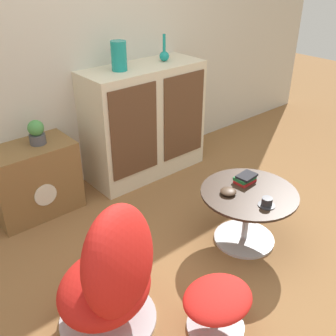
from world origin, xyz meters
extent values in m
plane|color=olive|center=(0.00, 0.00, 0.00)|extent=(12.00, 12.00, 0.00)
cube|color=beige|center=(0.00, 1.67, 1.30)|extent=(6.40, 0.06, 2.60)
cube|color=beige|center=(0.49, 1.41, 0.51)|extent=(1.12, 0.45, 1.03)
cube|color=brown|center=(0.21, 1.18, 0.57)|extent=(0.47, 0.01, 0.78)
cube|color=brown|center=(0.77, 1.18, 0.57)|extent=(0.47, 0.01, 0.78)
cube|color=brown|center=(-0.60, 1.45, 0.29)|extent=(0.67, 0.39, 0.58)
cylinder|color=beige|center=(-0.60, 1.25, 0.25)|extent=(0.18, 0.01, 0.18)
cylinder|color=#B7B7BC|center=(-0.77, 0.13, 0.01)|extent=(0.56, 0.56, 0.02)
cylinder|color=#B7B7BC|center=(-0.77, 0.13, 0.07)|extent=(0.06, 0.06, 0.10)
ellipsoid|color=red|center=(-0.77, 0.13, 0.26)|extent=(0.75, 0.71, 0.28)
ellipsoid|color=red|center=(-0.72, 0.04, 0.50)|extent=(0.69, 0.60, 0.62)
cylinder|color=#B7B7BC|center=(-0.33, -0.31, 0.01)|extent=(0.33, 0.33, 0.02)
cylinder|color=#B7B7BC|center=(-0.33, -0.31, 0.10)|extent=(0.04, 0.04, 0.17)
ellipsoid|color=red|center=(-0.33, -0.31, 0.23)|extent=(0.41, 0.35, 0.09)
cylinder|color=#B7B7BC|center=(0.40, 0.09, 0.01)|extent=(0.44, 0.44, 0.02)
cylinder|color=#B7B7BC|center=(0.40, 0.09, 0.21)|extent=(0.04, 0.04, 0.38)
cylinder|color=#332319|center=(0.40, 0.09, 0.41)|extent=(0.68, 0.68, 0.02)
cylinder|color=teal|center=(0.25, 1.41, 1.15)|extent=(0.13, 0.13, 0.24)
ellipsoid|color=teal|center=(0.73, 1.41, 1.07)|extent=(0.09, 0.09, 0.09)
cylinder|color=teal|center=(0.73, 1.41, 1.19)|extent=(0.03, 0.03, 0.15)
cylinder|color=#4C4C51|center=(-0.51, 1.45, 0.62)|extent=(0.12, 0.12, 0.08)
sphere|color=#478E47|center=(-0.51, 1.45, 0.72)|extent=(0.12, 0.12, 0.12)
cylinder|color=#2D2D33|center=(0.35, -0.09, 0.42)|extent=(0.11, 0.11, 0.01)
cylinder|color=#2D2D33|center=(0.35, -0.09, 0.45)|extent=(0.07, 0.07, 0.06)
cube|color=red|center=(0.48, 0.20, 0.43)|extent=(0.15, 0.11, 0.02)
cube|color=#237038|center=(0.48, 0.21, 0.45)|extent=(0.14, 0.10, 0.02)
cube|color=black|center=(0.49, 0.20, 0.47)|extent=(0.15, 0.12, 0.02)
ellipsoid|color=#4C3828|center=(0.27, 0.17, 0.44)|extent=(0.11, 0.11, 0.04)
camera|label=1|loc=(-1.53, -1.30, 1.89)|focal=42.00mm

